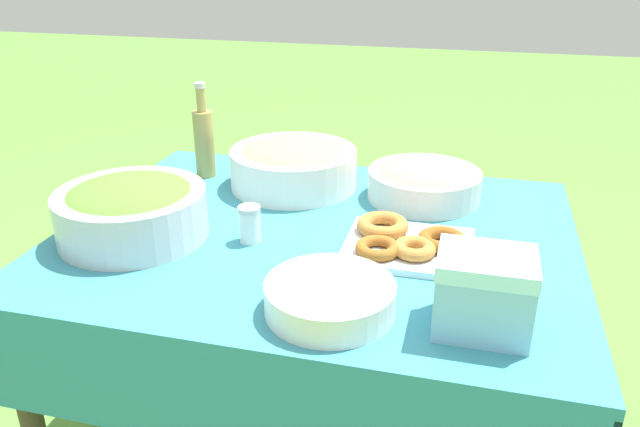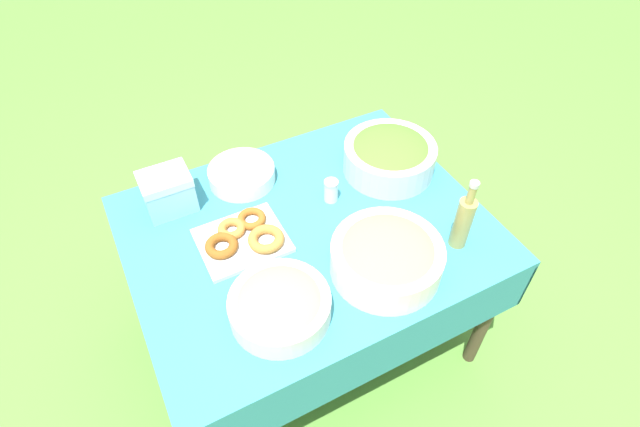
{
  "view_description": "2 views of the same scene",
  "coord_description": "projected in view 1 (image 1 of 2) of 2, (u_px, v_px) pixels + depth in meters",
  "views": [
    {
      "loc": [
        -0.34,
        1.3,
        1.33
      ],
      "look_at": [
        -0.02,
        0.06,
        0.76
      ],
      "focal_mm": 35.0,
      "sensor_mm": 36.0,
      "label": 1
    },
    {
      "loc": [
        -0.49,
        -1.03,
        1.96
      ],
      "look_at": [
        0.05,
        0.01,
        0.73
      ],
      "focal_mm": 28.0,
      "sensor_mm": 36.0,
      "label": 2
    }
  ],
  "objects": [
    {
      "name": "picnic_table",
      "position": [
        317.0,
        265.0,
        1.53
      ],
      "size": [
        1.21,
        0.96,
        0.69
      ],
      "color": "teal",
      "rests_on": "ground_plane"
    },
    {
      "name": "salad_bowl",
      "position": [
        131.0,
        209.0,
        1.44
      ],
      "size": [
        0.35,
        0.35,
        0.14
      ],
      "color": "silver",
      "rests_on": "picnic_table"
    },
    {
      "name": "pasta_bowl",
      "position": [
        424.0,
        181.0,
        1.66
      ],
      "size": [
        0.3,
        0.3,
        0.1
      ],
      "color": "silver",
      "rests_on": "picnic_table"
    },
    {
      "name": "donut_platter",
      "position": [
        406.0,
        242.0,
        1.39
      ],
      "size": [
        0.29,
        0.26,
        0.05
      ],
      "color": "silver",
      "rests_on": "picnic_table"
    },
    {
      "name": "plate_stack",
      "position": [
        330.0,
        298.0,
        1.16
      ],
      "size": [
        0.25,
        0.25,
        0.06
      ],
      "color": "white",
      "rests_on": "picnic_table"
    },
    {
      "name": "olive_oil_bottle",
      "position": [
        204.0,
        140.0,
        1.8
      ],
      "size": [
        0.06,
        0.06,
        0.27
      ],
      "color": "#998E4C",
      "rests_on": "picnic_table"
    },
    {
      "name": "bread_bowl",
      "position": [
        293.0,
        164.0,
        1.73
      ],
      "size": [
        0.35,
        0.35,
        0.13
      ],
      "color": "white",
      "rests_on": "picnic_table"
    },
    {
      "name": "cooler_box",
      "position": [
        484.0,
        292.0,
        1.09
      ],
      "size": [
        0.17,
        0.14,
        0.15
      ],
      "color": "#8CC6E5",
      "rests_on": "picnic_table"
    },
    {
      "name": "salt_shaker",
      "position": [
        250.0,
        224.0,
        1.43
      ],
      "size": [
        0.05,
        0.05,
        0.09
      ],
      "color": "white",
      "rests_on": "picnic_table"
    }
  ]
}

